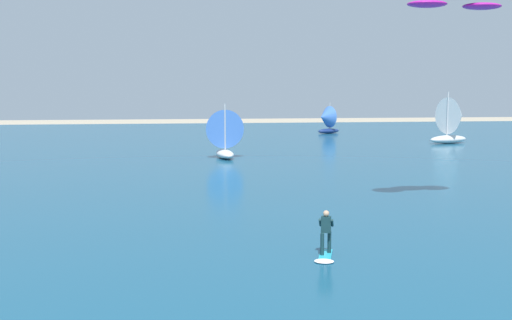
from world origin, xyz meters
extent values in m
cube|color=navy|center=(0.00, 49.68, 0.05)|extent=(160.00, 90.00, 0.10)
cube|color=#26B2CC|center=(3.33, 12.51, 0.12)|extent=(0.82, 1.47, 0.05)
cylinder|color=#143338|center=(3.16, 12.37, 0.55)|extent=(0.14, 0.14, 0.80)
cylinder|color=#143338|center=(3.50, 12.65, 0.55)|extent=(0.14, 0.14, 0.80)
cube|color=#143338|center=(3.33, 12.51, 1.25)|extent=(0.41, 0.31, 0.60)
sphere|color=tan|center=(3.33, 12.51, 1.66)|extent=(0.22, 0.22, 0.22)
cylinder|color=#143338|center=(3.14, 12.65, 1.30)|extent=(0.23, 0.51, 0.39)
cylinder|color=#143338|center=(3.56, 12.53, 1.30)|extent=(0.23, 0.51, 0.39)
ellipsoid|color=white|center=(3.06, 11.60, 0.14)|extent=(0.84, 0.78, 0.08)
ellipsoid|color=#B21999|center=(9.90, 19.90, 10.16)|extent=(2.20, 1.90, 0.31)
ellipsoid|color=#B21999|center=(12.91, 20.39, 10.16)|extent=(2.20, 1.90, 0.31)
ellipsoid|color=silver|center=(1.92, 43.93, 0.47)|extent=(1.86, 4.08, 0.74)
cylinder|color=silver|center=(1.95, 43.75, 2.81)|extent=(0.12, 0.12, 3.94)
cone|color=#3F72CC|center=(1.84, 44.60, 2.61)|extent=(3.50, 2.14, 3.31)
ellipsoid|color=silver|center=(26.90, 54.89, 0.54)|extent=(4.95, 2.96, 0.88)
cylinder|color=silver|center=(26.69, 54.82, 3.32)|extent=(0.15, 0.15, 4.68)
cone|color=white|center=(27.67, 55.13, 3.08)|extent=(3.15, 4.37, 3.93)
ellipsoid|color=navy|center=(17.46, 70.46, 0.42)|extent=(3.54, 2.51, 0.63)
cylinder|color=silver|center=(17.60, 70.53, 2.42)|extent=(0.11, 0.11, 3.37)
cone|color=#3F72CC|center=(16.94, 70.20, 2.25)|extent=(2.56, 3.19, 2.83)
camera|label=1|loc=(-1.96, -9.45, 6.29)|focal=44.02mm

